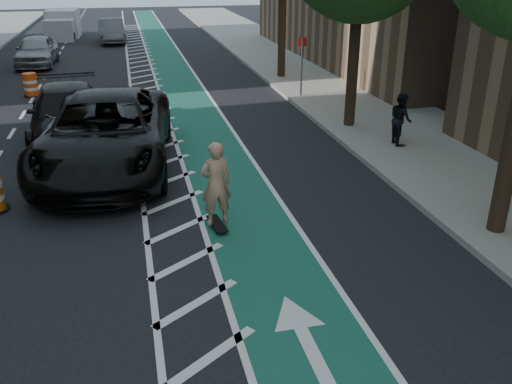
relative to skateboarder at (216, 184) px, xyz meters
name	(u,v)px	position (x,y,z in m)	size (l,w,h in m)	color
ground	(106,272)	(-2.30, -1.28, -1.03)	(120.00, 120.00, 0.00)	black
bike_lane	(196,118)	(0.70, 8.72, -1.03)	(2.00, 90.00, 0.01)	#185648
buffer_strip	(154,121)	(-0.80, 8.72, -1.03)	(1.40, 90.00, 0.01)	silver
sidewalk_right	(363,106)	(7.20, 8.72, -0.96)	(5.00, 90.00, 0.15)	gray
curb_right	(303,110)	(4.75, 8.72, -0.95)	(0.12, 90.00, 0.16)	gray
sign_post	(302,66)	(5.30, 10.72, 0.32)	(0.35, 0.08, 2.47)	#4C4C4C
skateboard	(217,224)	(0.00, 0.00, -0.94)	(0.36, 0.90, 0.12)	black
skateboarder	(216,184)	(0.00, 0.00, 0.00)	(0.67, 0.44, 1.83)	tan
suv_near	(106,133)	(-2.30, 4.34, -0.03)	(3.32, 7.19, 2.00)	black
suv_far	(68,114)	(-3.52, 7.26, -0.21)	(2.31, 5.67, 1.65)	black
car_silver	(37,51)	(-6.20, 21.24, -0.24)	(1.87, 4.64, 1.58)	#929397
car_grey	(112,31)	(-2.37, 29.32, -0.25)	(1.64, 4.71, 1.55)	#5B5C61
pedestrian	(401,119)	(6.27, 3.98, -0.10)	(0.76, 0.59, 1.56)	black
box_truck	(63,25)	(-5.81, 32.45, -0.14)	(2.22, 4.69, 1.93)	silver
barrel_b	(60,103)	(-4.10, 10.43, -0.58)	(0.69, 0.69, 0.95)	#E0430B
barrel_c	(31,85)	(-5.56, 13.80, -0.58)	(0.70, 0.70, 0.96)	#FF4C0D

